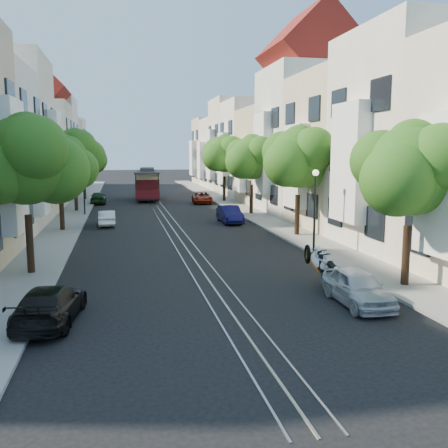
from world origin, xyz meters
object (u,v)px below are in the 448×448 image
tree_w_d (84,157)px  parked_car_w_mid (107,218)px  tree_w_c (75,153)px  cable_car (148,183)px  lamp_west (84,181)px  parked_car_w_far (98,198)px  tree_w_a (27,163)px  parked_car_e_near (357,287)px  parked_car_e_mid (230,214)px  sportbike_rider (320,263)px  tree_e_d (225,155)px  parked_car_e_far (202,198)px  tree_e_b (299,159)px  lamp_east (315,198)px  tree_e_a (412,173)px  tree_e_c (252,159)px  parked_car_w_near (50,305)px  tree_w_b (61,164)px

tree_w_d → parked_car_w_mid: size_ratio=2.01×
tree_w_c → cable_car: 12.24m
lamp_west → parked_car_w_far: (0.70, 9.38, -2.22)m
tree_w_a → parked_car_w_mid: size_ratio=2.06×
parked_car_e_near → parked_car_e_mid: size_ratio=0.93×
parked_car_e_mid → sportbike_rider: bearing=-90.9°
tree_w_c → parked_car_e_mid: tree_w_c is taller
tree_e_d → sportbike_rider: 33.22m
parked_car_w_mid → tree_w_d: bearing=-83.6°
parked_car_e_far → parked_car_w_mid: parked_car_e_far is taller
tree_e_b → tree_w_d: (-14.40, 27.00, -0.13)m
tree_w_c → lamp_east: 25.01m
lamp_west → cable_car: 14.04m
tree_w_a → tree_w_d: (-0.00, 34.00, -0.13)m
tree_e_d → cable_car: tree_e_d is taller
tree_e_a → parked_car_e_near: tree_e_a is taller
tree_e_c → lamp_west: bearing=171.5°
sportbike_rider → parked_car_w_near: size_ratio=0.51×
parked_car_e_mid → cable_car: bearing=104.1°
cable_car → parked_car_e_mid: bearing=-72.0°
tree_e_d → lamp_west: size_ratio=1.65×
tree_e_a → lamp_west: tree_e_a is taller
lamp_east → sportbike_rider: bearing=-109.6°
tree_w_a → tree_w_b: tree_w_a is taller
tree_e_d → tree_w_a: tree_e_d is taller
lamp_east → parked_car_e_far: 26.08m
tree_e_d → tree_w_d: tree_e_d is taller
tree_w_c → tree_w_d: 11.01m
tree_e_b → parked_car_w_far: bearing=119.9°
tree_w_a → parked_car_w_mid: tree_w_a is taller
parked_car_e_far → tree_e_b: bearing=-78.3°
tree_e_a → parked_car_w_far: bearing=110.5°
tree_w_b → sportbike_rider: tree_w_b is taller
tree_e_c → lamp_west: 13.82m
cable_car → parked_car_w_far: cable_car is taller
parked_car_e_near → parked_car_e_far: size_ratio=0.89×
parked_car_w_near → tree_w_d: bearing=-80.8°
tree_e_b → tree_e_c: (-0.00, 11.00, -0.13)m
tree_w_a → tree_w_d: 34.00m
tree_e_d → sportbike_rider: size_ratio=3.33×
tree_w_a → lamp_west: tree_w_a is taller
tree_e_d → lamp_east: bearing=-92.0°
tree_e_c → tree_w_d: size_ratio=1.00×
tree_e_b → parked_car_w_far: size_ratio=1.81×
tree_w_c → cable_car: tree_w_c is taller
tree_e_c → parked_car_e_near: bearing=-96.6°
sportbike_rider → parked_car_w_near: sportbike_rider is taller
cable_car → tree_w_a: bearing=-97.8°
tree_w_a → tree_w_b: size_ratio=1.07×
tree_w_a → parked_car_w_far: bearing=87.0°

